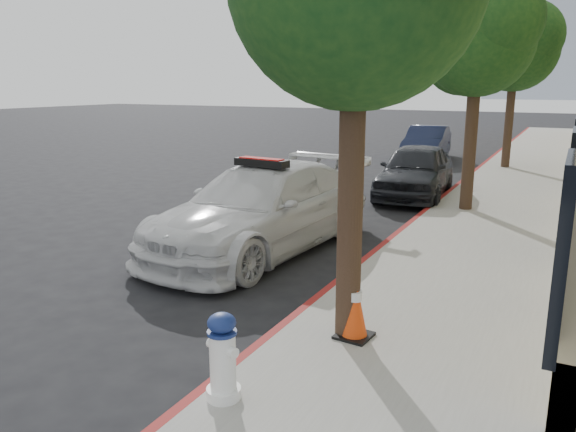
% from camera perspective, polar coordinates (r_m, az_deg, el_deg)
% --- Properties ---
extents(ground, '(120.00, 120.00, 0.00)m').
position_cam_1_polar(ground, '(10.07, -5.36, -5.05)').
color(ground, black).
rests_on(ground, ground).
extents(sidewalk, '(3.20, 50.00, 0.15)m').
position_cam_1_polar(sidewalk, '(18.36, 21.89, 2.69)').
color(sidewalk, gray).
rests_on(sidewalk, ground).
extents(curb_strip, '(0.12, 50.00, 0.15)m').
position_cam_1_polar(curb_strip, '(18.56, 17.16, 3.16)').
color(curb_strip, maroon).
rests_on(curb_strip, ground).
extents(tree_mid, '(2.77, 2.64, 5.43)m').
position_cam_1_polar(tree_mid, '(14.23, 18.85, 16.67)').
color(tree_mid, black).
rests_on(tree_mid, sidewalk).
extents(tree_far, '(3.10, 3.00, 5.81)m').
position_cam_1_polar(tree_far, '(22.16, 22.19, 15.56)').
color(tree_far, black).
rests_on(tree_far, sidewalk).
extents(police_car, '(2.87, 5.88, 1.80)m').
position_cam_1_polar(police_car, '(10.79, -2.65, 0.80)').
color(police_car, silver).
rests_on(police_car, ground).
extents(parked_car_mid, '(2.16, 4.57, 1.51)m').
position_cam_1_polar(parked_car_mid, '(16.32, 12.83, 4.52)').
color(parked_car_mid, black).
rests_on(parked_car_mid, ground).
extents(parked_car_far, '(1.86, 4.41, 1.42)m').
position_cam_1_polar(parked_car_far, '(24.49, 13.92, 7.20)').
color(parked_car_far, '#151B36').
rests_on(parked_car_far, ground).
extents(fire_hydrant, '(0.38, 0.34, 0.89)m').
position_cam_1_polar(fire_hydrant, '(5.63, -6.65, -14.07)').
color(fire_hydrant, white).
rests_on(fire_hydrant, sidewalk).
extents(traffic_cone, '(0.44, 0.44, 0.78)m').
position_cam_1_polar(traffic_cone, '(6.90, 6.80, -9.18)').
color(traffic_cone, black).
rests_on(traffic_cone, sidewalk).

